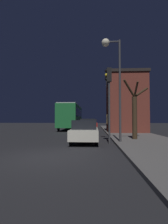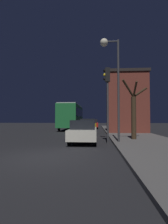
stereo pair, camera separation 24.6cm
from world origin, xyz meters
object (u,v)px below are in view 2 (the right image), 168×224
Objects in this scene: bare_tree at (134,111)px; car_mid_lane at (88,126)px; car_near_lane at (84,131)px; car_far_lane at (93,124)px; traffic_light at (107,90)px; bus at (71,115)px; streetlamp at (111,65)px.

car_mid_lane is at bearing 117.78° from bare_tree.
car_mid_lane is (-0.06, 7.67, 0.06)m from car_near_lane.
car_far_lane is at bearing 101.64° from bare_tree.
traffic_light is at bearing -25.16° from car_near_lane.
bus is 2.22× the size of car_near_lane.
car_mid_lane is at bearing 102.62° from streetlamp.
traffic_light is 8.95m from car_mid_lane.
bare_tree is at bearing 13.02° from car_near_lane.
car_near_lane is 16.94m from car_far_lane.
streetlamp is 0.65× the size of bus.
streetlamp is 1.37× the size of traffic_light.
car_near_lane is at bearing -166.98° from bare_tree.
streetlamp is 9.55m from car_mid_lane.
car_mid_lane is 0.84× the size of car_far_lane.
traffic_light is at bearing -170.06° from streetlamp.
bare_tree is at bearing -64.03° from bus.
car_mid_lane is at bearing 100.88° from traffic_light.
car_near_lane is at bearing 154.84° from traffic_light.
traffic_light is 1.05× the size of car_near_lane.
streetlamp reaches higher than bus.
car_near_lane is 1.21× the size of car_mid_lane.
car_mid_lane is (-1.61, 8.40, -2.62)m from traffic_light.
car_near_lane is 1.02× the size of car_far_lane.
bare_tree is (1.99, 1.55, -1.35)m from traffic_light.
car_mid_lane is 9.27m from car_far_lane.
traffic_light reaches higher than car_far_lane.
car_mid_lane reaches higher than car_near_lane.
car_far_lane is (0.23, 16.94, 0.03)m from car_near_lane.
car_near_lane is at bearing -78.48° from bus.
streetlamp is 4.71m from car_near_lane.
streetlamp reaches higher than car_far_lane.
streetlamp is 15.63m from bus.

